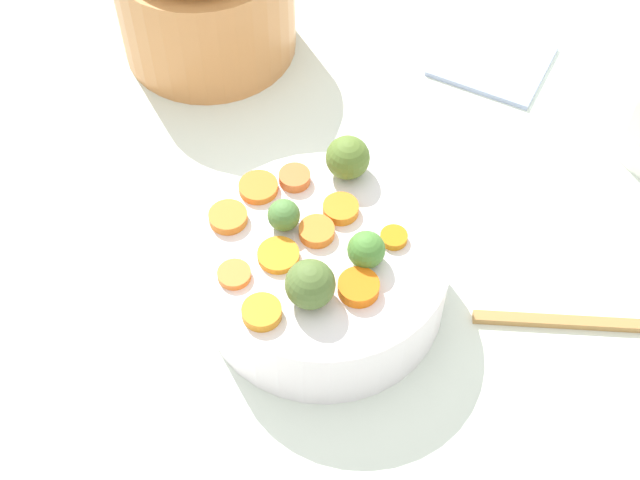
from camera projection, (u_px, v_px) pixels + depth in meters
The scene contains 18 objects.
tabletop at pixel (320, 307), 0.86m from camera, with size 2.40×2.40×0.02m, color white.
serving_bowl_carrots at pixel (320, 271), 0.83m from camera, with size 0.23×0.23×0.08m, color white.
metal_pot at pixel (206, 1), 1.01m from camera, with size 0.20×0.20×0.13m, color #C47D43.
carrot_slice_0 at pixel (295, 178), 0.83m from camera, with size 0.03×0.03×0.01m, color orange.
carrot_slice_1 at pixel (341, 209), 0.81m from camera, with size 0.03×0.03×0.01m, color orange.
carrot_slice_2 at pixel (258, 187), 0.83m from camera, with size 0.04×0.04×0.01m, color orange.
carrot_slice_3 at pixel (317, 231), 0.80m from camera, with size 0.03×0.03×0.01m, color orange.
carrot_slice_4 at pixel (278, 255), 0.78m from camera, with size 0.04×0.04×0.01m, color orange.
carrot_slice_5 at pixel (228, 217), 0.81m from camera, with size 0.04×0.04×0.01m, color orange.
carrot_slice_6 at pixel (262, 312), 0.75m from camera, with size 0.03×0.03×0.01m, color orange.
carrot_slice_7 at pixel (359, 287), 0.76m from camera, with size 0.04×0.04×0.01m, color orange.
carrot_slice_8 at pixel (394, 237), 0.80m from camera, with size 0.02×0.02×0.01m, color orange.
carrot_slice_9 at pixel (234, 274), 0.77m from camera, with size 0.03×0.03×0.01m, color orange.
brussels_sprout_0 at pixel (310, 284), 0.74m from camera, with size 0.04×0.04×0.04m, color #546E33.
brussels_sprout_1 at pixel (284, 215), 0.80m from camera, with size 0.03×0.03×0.03m, color #51823D.
brussels_sprout_2 at pixel (348, 158), 0.83m from camera, with size 0.04×0.04×0.04m, color olive.
brussels_sprout_3 at pixel (366, 250), 0.77m from camera, with size 0.03×0.03×0.03m, color #4D8635.
dish_towel at pixel (493, 61), 1.05m from camera, with size 0.12×0.11×0.01m, color #97A5C6.
Camera 1 is at (-0.24, 0.39, 0.74)m, focal length 49.98 mm.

